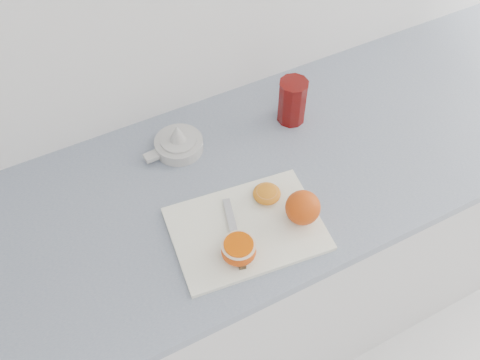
# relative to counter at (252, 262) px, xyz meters

# --- Properties ---
(counter) EXTENTS (2.45, 0.64, 0.89)m
(counter) POSITION_rel_counter_xyz_m (0.00, 0.00, 0.00)
(counter) COLOR silver
(counter) RESTS_ON ground
(cutting_board) EXTENTS (0.36, 0.28, 0.01)m
(cutting_board) POSITION_rel_counter_xyz_m (-0.10, -0.14, 0.45)
(cutting_board) COLOR white
(cutting_board) RESTS_ON counter
(whole_orange) EXTENTS (0.08, 0.08, 0.08)m
(whole_orange) POSITION_rel_counter_xyz_m (0.02, -0.18, 0.50)
(whole_orange) COLOR #CF4F10
(whole_orange) RESTS_ON cutting_board
(half_orange) EXTENTS (0.08, 0.08, 0.05)m
(half_orange) POSITION_rel_counter_xyz_m (-0.15, -0.20, 0.48)
(half_orange) COLOR #CF4F10
(half_orange) RESTS_ON cutting_board
(squeezed_shell) EXTENTS (0.07, 0.07, 0.03)m
(squeezed_shell) POSITION_rel_counter_xyz_m (-0.02, -0.09, 0.47)
(squeezed_shell) COLOR orange
(squeezed_shell) RESTS_ON cutting_board
(paring_knife) EXTENTS (0.07, 0.19, 0.01)m
(paring_knife) POSITION_rel_counter_xyz_m (-0.14, -0.18, 0.46)
(paring_knife) COLOR #412E13
(paring_knife) RESTS_ON cutting_board
(citrus_juicer) EXTENTS (0.16, 0.12, 0.08)m
(citrus_juicer) POSITION_rel_counter_xyz_m (-0.14, 0.16, 0.47)
(citrus_juicer) COLOR silver
(citrus_juicer) RESTS_ON counter
(red_tumbler) EXTENTS (0.08, 0.08, 0.13)m
(red_tumbler) POSITION_rel_counter_xyz_m (0.18, 0.12, 0.50)
(red_tumbler) COLOR #640C0A
(red_tumbler) RESTS_ON counter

